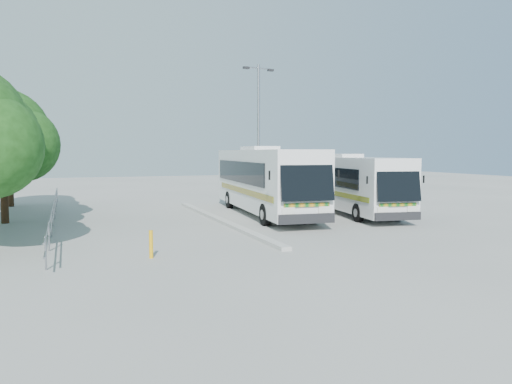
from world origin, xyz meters
name	(u,v)px	position (x,y,z in m)	size (l,w,h in m)	color
ground	(279,225)	(0.00, 0.00, 0.00)	(100.00, 100.00, 0.00)	#A2A29D
kerb_divider	(220,220)	(-2.30, 2.00, 0.07)	(0.40, 16.00, 0.15)	#B2B2AD
railing	(53,209)	(-10.00, 4.00, 0.74)	(0.06, 22.00, 1.00)	gray
tree_far_c	(4,135)	(-12.12, 5.10, 4.26)	(4.97, 4.69, 6.49)	#382314
tree_far_e	(10,145)	(-12.63, 13.30, 3.89)	(4.54, 4.28, 5.92)	#382314
coach_main	(265,179)	(0.81, 3.81, 1.95)	(3.72, 12.97, 3.55)	silver
coach_adjacent	(350,182)	(5.54, 2.77, 1.73)	(3.93, 11.56, 3.15)	silver
lamppost	(259,129)	(2.00, 7.85, 4.90)	(2.16, 0.57, 8.87)	#989BA0
bollard	(151,244)	(-6.87, -5.43, 0.46)	(0.13, 0.13, 0.91)	#EAA60D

